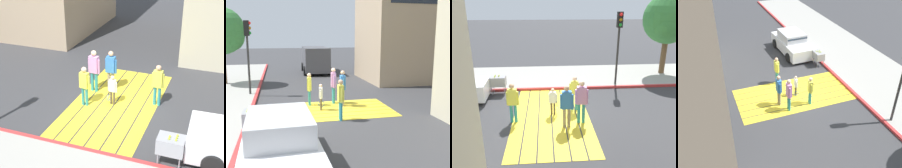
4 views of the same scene
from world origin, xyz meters
The scene contains 11 objects.
ground_plane centered at (0.00, 0.00, 0.00)m, with size 120.00×120.00×0.00m, color #38383A.
crosswalk_stripes centered at (0.00, 0.00, 0.01)m, with size 6.40×3.25×0.01m.
sidewalk_west centered at (-5.60, 0.00, 0.06)m, with size 4.80×40.00×0.12m, color #9E9B93.
curb_painted centered at (-3.25, 0.00, 0.07)m, with size 0.16×40.00×0.13m, color #BC3333.
car_parked_near_curb centered at (-2.00, -5.32, 0.73)m, with size 2.10×4.36×1.57m.
tennis_ball_cart centered at (-2.90, -2.76, 0.70)m, with size 0.56×0.80×1.02m.
pedestrian_adult_lead centered at (0.73, 1.20, 1.06)m, with size 0.27×0.53×1.83m.
pedestrian_adult_trailing centered at (0.46, -1.56, 0.99)m, with size 0.22×0.50×1.69m.
pedestrian_adult_side centered at (-0.51, 1.07, 0.94)m, with size 0.25×0.47×1.62m.
pedestrian_teen_behind centered at (1.06, 0.58, 1.03)m, with size 0.23×0.52×1.77m.
pedestrian_child_with_racket centered at (-0.10, 0.09, 0.69)m, with size 0.29×0.39×1.24m.
Camera 4 is at (4.58, 11.47, 8.42)m, focal length 42.14 mm.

